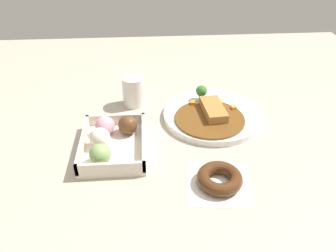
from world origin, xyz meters
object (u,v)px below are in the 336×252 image
chocolate_ring_donut (219,179)px  coffee_mug (133,91)px  donut_box (111,141)px  curry_plate (212,114)px

chocolate_ring_donut → coffee_mug: 0.42m
chocolate_ring_donut → donut_box: bearing=-120.5°
curry_plate → coffee_mug: size_ratio=3.09×
donut_box → coffee_mug: size_ratio=2.29×
curry_plate → donut_box: 0.31m
donut_box → coffee_mug: bearing=166.2°
curry_plate → chocolate_ring_donut: curry_plate is taller
donut_box → curry_plate: bearing=113.4°
curry_plate → donut_box: (0.12, -0.28, 0.01)m
coffee_mug → donut_box: bearing=-13.8°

